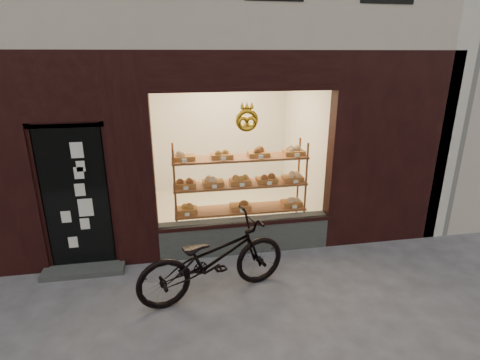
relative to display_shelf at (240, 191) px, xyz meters
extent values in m
plane|color=#404040|center=(-0.45, -2.55, -0.87)|extent=(90.00, 90.00, 0.00)
cube|color=#2F3331|center=(0.00, -0.42, -0.60)|extent=(2.70, 0.25, 0.55)
cube|color=black|center=(-2.45, -0.49, 0.23)|extent=(0.90, 0.04, 2.15)
cube|color=#2F3331|center=(-2.45, -0.65, -0.83)|extent=(1.15, 0.35, 0.08)
torus|color=gold|center=(0.00, -0.53, 1.28)|extent=(0.33, 0.07, 0.33)
cube|color=brown|center=(0.00, 0.00, -0.82)|extent=(2.20, 0.45, 0.04)
cube|color=brown|center=(0.00, 0.00, -0.32)|extent=(2.20, 0.45, 0.03)
cube|color=brown|center=(0.00, 0.00, 0.13)|extent=(2.20, 0.45, 0.04)
cube|color=brown|center=(0.00, 0.00, 0.58)|extent=(2.20, 0.45, 0.04)
cylinder|color=brown|center=(-1.07, -0.19, -0.02)|extent=(0.04, 0.04, 1.70)
cylinder|color=brown|center=(1.07, -0.19, -0.02)|extent=(0.04, 0.04, 1.70)
cylinder|color=brown|center=(-1.07, 0.20, -0.02)|extent=(0.04, 0.04, 1.70)
cylinder|color=brown|center=(1.07, 0.20, -0.02)|extent=(0.04, 0.04, 1.70)
cube|color=brown|center=(-0.90, 0.00, -0.27)|extent=(0.34, 0.24, 0.07)
sphere|color=olive|center=(-0.90, 0.00, -0.19)|extent=(0.11, 0.11, 0.11)
cube|color=white|center=(-0.90, -0.18, -0.27)|extent=(0.07, 0.01, 0.05)
cube|color=brown|center=(0.00, 0.00, -0.27)|extent=(0.34, 0.24, 0.07)
sphere|color=brown|center=(0.00, 0.00, -0.19)|extent=(0.11, 0.11, 0.11)
cube|color=white|center=(0.00, -0.18, -0.27)|extent=(0.07, 0.01, 0.05)
cube|color=brown|center=(0.90, 0.00, -0.27)|extent=(0.34, 0.24, 0.07)
sphere|color=tan|center=(0.90, 0.00, -0.19)|extent=(0.11, 0.11, 0.11)
cube|color=white|center=(0.90, -0.18, -0.27)|extent=(0.08, 0.01, 0.05)
cube|color=brown|center=(-0.90, 0.00, 0.18)|extent=(0.34, 0.24, 0.07)
sphere|color=brown|center=(-0.90, 0.00, 0.26)|extent=(0.11, 0.11, 0.11)
cube|color=white|center=(-0.90, -0.18, 0.18)|extent=(0.07, 0.01, 0.06)
cube|color=brown|center=(-0.45, 0.00, 0.18)|extent=(0.34, 0.24, 0.07)
sphere|color=tan|center=(-0.45, 0.00, 0.26)|extent=(0.11, 0.11, 0.11)
cube|color=white|center=(-0.45, -0.18, 0.18)|extent=(0.07, 0.01, 0.06)
cube|color=brown|center=(0.00, 0.00, 0.18)|extent=(0.34, 0.24, 0.07)
sphere|color=olive|center=(0.00, 0.00, 0.26)|extent=(0.11, 0.11, 0.11)
cube|color=white|center=(0.00, -0.18, 0.18)|extent=(0.07, 0.01, 0.06)
cube|color=brown|center=(0.45, 0.00, 0.18)|extent=(0.34, 0.24, 0.07)
sphere|color=brown|center=(0.45, 0.00, 0.26)|extent=(0.11, 0.11, 0.11)
cube|color=white|center=(0.45, -0.18, 0.18)|extent=(0.07, 0.01, 0.06)
cube|color=brown|center=(0.90, 0.00, 0.18)|extent=(0.34, 0.24, 0.07)
sphere|color=tan|center=(0.90, 0.00, 0.26)|extent=(0.11, 0.11, 0.11)
cube|color=white|center=(0.90, -0.18, 0.18)|extent=(0.08, 0.01, 0.06)
cube|color=brown|center=(-0.90, 0.00, 0.63)|extent=(0.34, 0.24, 0.07)
sphere|color=tan|center=(-0.90, 0.00, 0.71)|extent=(0.11, 0.11, 0.11)
cube|color=white|center=(-0.90, -0.18, 0.63)|extent=(0.07, 0.01, 0.06)
cube|color=brown|center=(-0.30, 0.00, 0.63)|extent=(0.34, 0.24, 0.07)
sphere|color=olive|center=(-0.30, 0.00, 0.71)|extent=(0.11, 0.11, 0.11)
cube|color=white|center=(-0.30, -0.18, 0.63)|extent=(0.08, 0.01, 0.06)
cube|color=brown|center=(0.30, 0.00, 0.63)|extent=(0.34, 0.24, 0.07)
sphere|color=brown|center=(0.30, 0.00, 0.71)|extent=(0.11, 0.11, 0.11)
cube|color=white|center=(0.30, -0.18, 0.63)|extent=(0.07, 0.01, 0.06)
cube|color=brown|center=(0.90, 0.00, 0.63)|extent=(0.34, 0.24, 0.07)
sphere|color=tan|center=(0.90, 0.00, 0.71)|extent=(0.11, 0.11, 0.11)
cube|color=white|center=(0.90, -0.18, 0.63)|extent=(0.08, 0.01, 0.06)
imported|color=black|center=(-0.63, -1.49, -0.34)|extent=(2.14, 1.20, 1.06)
camera|label=1|loc=(-1.05, -5.75, 2.18)|focal=28.00mm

